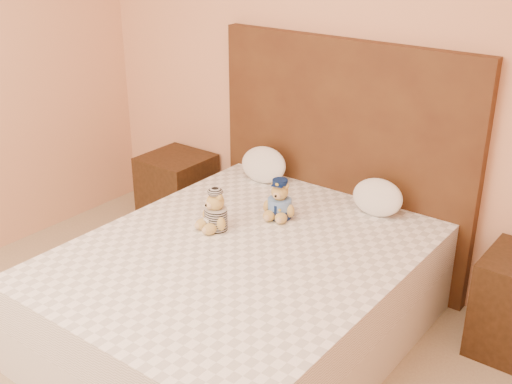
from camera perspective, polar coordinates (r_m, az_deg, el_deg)
room_walls at (r=2.45m, az=-12.75°, el=14.42°), size 4.04×4.52×2.72m
bed at (r=3.52m, az=-1.22°, el=-9.08°), size 1.60×2.00×0.55m
headboard at (r=4.06m, az=7.64°, el=2.87°), size 1.75×0.08×1.50m
nightstand_left at (r=4.78m, az=-7.00°, el=0.07°), size 0.45×0.45×0.55m
teddy_police at (r=3.67m, az=2.12°, el=-0.62°), size 0.24×0.23×0.23m
teddy_prisoner at (r=3.55m, az=-3.61°, el=-1.61°), size 0.25×0.24×0.23m
pillow_left at (r=4.19m, az=0.67°, el=2.59°), size 0.34×0.22×0.24m
pillow_right at (r=3.79m, az=10.76°, el=-0.32°), size 0.31×0.20×0.22m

